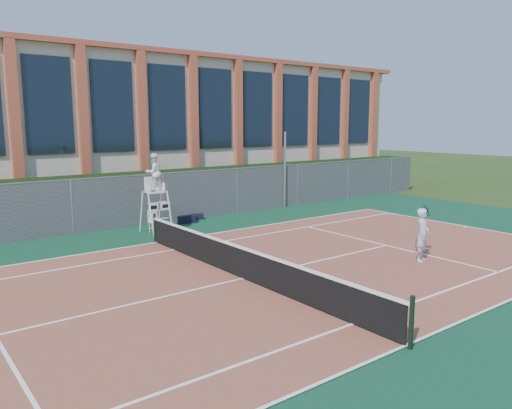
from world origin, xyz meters
TOP-DOWN VIEW (x-y plane):
  - ground at (0.00, 0.00)m, footprint 120.00×120.00m
  - apron at (0.00, 1.00)m, footprint 36.00×20.00m
  - tennis_court at (0.00, 0.00)m, footprint 23.77×10.97m
  - tennis_net at (0.00, 0.00)m, footprint 0.10×11.30m
  - fence at (0.00, 8.80)m, footprint 40.00×0.06m
  - hedge at (0.00, 10.00)m, footprint 40.00×1.40m
  - building at (0.00, 17.95)m, footprint 45.00×10.60m
  - steel_pole at (9.01, 8.70)m, footprint 0.12×0.12m
  - umpire_chair at (0.73, 7.04)m, footprint 0.91×1.40m
  - plastic_chair at (0.73, 7.18)m, footprint 0.46×0.46m
  - sports_bag_near at (2.75, 8.08)m, footprint 0.82×0.47m
  - sports_bag_far at (3.55, 8.58)m, footprint 0.66×0.47m
  - tennis_player at (5.64, -1.97)m, footprint 1.01×0.75m

SIDE VIEW (x-z plane):
  - ground at x=0.00m, z-range 0.00..0.00m
  - apron at x=0.00m, z-range 0.00..0.01m
  - tennis_court at x=0.00m, z-range 0.01..0.03m
  - sports_bag_far at x=3.55m, z-range 0.01..0.25m
  - sports_bag_near at x=2.75m, z-range 0.01..0.34m
  - tennis_net at x=0.00m, z-range -0.01..1.09m
  - plastic_chair at x=0.73m, z-range 0.09..1.01m
  - tennis_player at x=5.64m, z-range 0.03..1.75m
  - fence at x=0.00m, z-range 0.00..2.20m
  - hedge at x=0.00m, z-range 0.00..2.20m
  - steel_pole at x=9.01m, z-range 0.00..3.97m
  - umpire_chair at x=0.73m, z-range 0.75..4.01m
  - building at x=0.00m, z-range 0.03..8.26m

